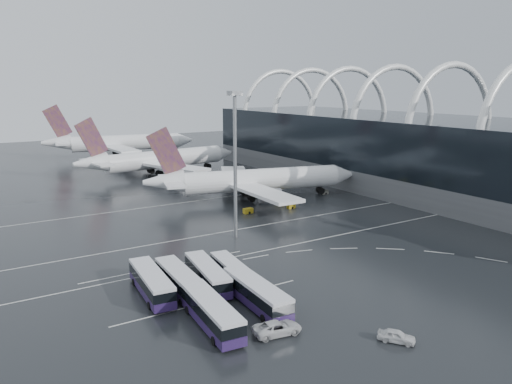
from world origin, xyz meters
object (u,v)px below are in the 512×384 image
van_curve_b (396,336)px  gse_cart_belly_a (291,206)px  bus_row_near_c (207,274)px  airliner_main (252,181)px  bus_row_near_b (180,280)px  bus_row_near_a (151,282)px  bus_row_far_c (257,293)px  gse_cart_belly_c (248,211)px  floodlight_mast (235,147)px  gse_cart_belly_d (325,192)px  bus_row_near_d (233,272)px  van_curve_a (277,328)px  airliner_gate_c (118,143)px  airliner_gate_b (158,160)px  bus_row_far_a (211,312)px  gse_cart_belly_e (280,199)px

van_curve_b → gse_cart_belly_a: bearing=29.1°
bus_row_near_c → gse_cart_belly_a: 49.72m
airliner_main → bus_row_near_b: (-39.80, -45.09, -2.99)m
airliner_main → bus_row_near_a: bearing=-120.6°
bus_row_far_c → gse_cart_belly_c: (24.71, 42.81, -1.30)m
bus_row_far_c → floodlight_mast: (13.01, 28.17, 15.70)m
bus_row_near_a → gse_cart_belly_d: size_ratio=7.42×
bus_row_near_d → van_curve_a: bearing=175.5°
airliner_gate_c → gse_cart_belly_d: (25.21, -101.61, -4.89)m
airliner_main → bus_row_near_b: airliner_main is taller
airliner_gate_b → van_curve_a: 112.36m
floodlight_mast → gse_cart_belly_d: size_ratio=14.76×
bus_row_far_a → van_curve_b: size_ratio=3.30×
airliner_gate_c → van_curve_b: size_ratio=14.16×
airliner_main → airliner_gate_b: bearing=113.4°
bus_row_near_c → van_curve_b: bus_row_near_c is taller
bus_row_near_d → bus_row_far_a: bus_row_far_a is taller
bus_row_near_d → van_curve_b: (7.15, -25.61, -0.92)m
bus_row_near_b → gse_cart_belly_a: bearing=-49.6°
airliner_gate_b → bus_row_near_b: 97.09m
bus_row_near_b → gse_cart_belly_c: size_ratio=6.35×
airliner_main → floodlight_mast: 35.61m
airliner_main → gse_cart_belly_d: 21.21m
bus_row_near_d → van_curve_a: 17.16m
bus_row_far_c → bus_row_far_a: bearing=106.0°
bus_row_far_c → bus_row_near_a: bearing=47.0°
bus_row_near_c → gse_cart_belly_d: bus_row_near_c is taller
airliner_main → van_curve_b: (-24.37, -71.28, -4.10)m
airliner_gate_c → bus_row_near_c: airliner_gate_c is taller
van_curve_b → gse_cart_belly_e: (29.09, 65.35, -0.08)m
bus_row_far_c → airliner_gate_b: bearing=-10.8°
floodlight_mast → gse_cart_belly_a: floodlight_mast is taller
bus_row_near_c → bus_row_far_a: 12.63m
van_curve_a → gse_cart_belly_d: (55.06, 57.18, -0.31)m
gse_cart_belly_a → bus_row_far_c: bearing=-131.0°
airliner_gate_b → gse_cart_belly_c: bearing=-97.0°
gse_cart_belly_d → gse_cart_belly_c: bearing=-166.8°
floodlight_mast → bus_row_near_d: bearing=-121.1°
bus_row_near_a → gse_cart_belly_c: bearing=-42.4°
gse_cart_belly_c → gse_cart_belly_a: bearing=-7.2°
bus_row_near_b → floodlight_mast: (19.80, 18.54, 15.75)m
van_curve_b → bus_row_far_a: bearing=102.0°
bus_row_near_d → bus_row_far_c: bearing=177.9°
bus_row_near_a → bus_row_near_c: (8.13, -1.30, -0.06)m
floodlight_mast → gse_cart_belly_a: (22.93, 13.22, -17.07)m
airliner_main → van_curve_b: bearing=-94.6°
bus_row_near_d → gse_cart_belly_c: (23.23, 33.76, -1.06)m
bus_row_near_b → bus_row_far_c: bearing=-141.0°
bus_row_near_d → bus_row_far_a: bearing=146.9°
bus_row_near_a → gse_cart_belly_d: 74.30m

